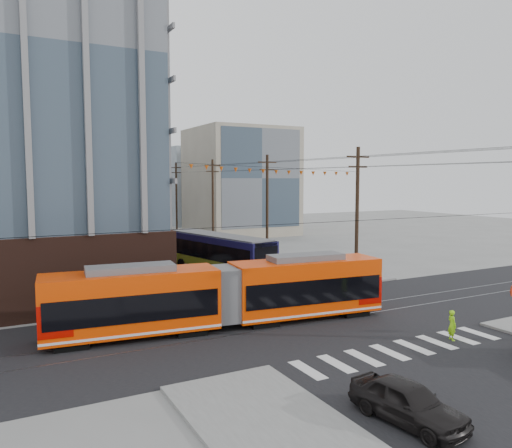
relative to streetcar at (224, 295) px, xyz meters
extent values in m
plane|color=slate|center=(6.20, -4.59, -1.88)|extent=(160.00, 160.00, 0.00)
cube|color=gray|center=(22.20, 43.41, 6.12)|extent=(14.00, 14.00, 16.00)
cube|color=gray|center=(-7.80, 67.41, 8.12)|extent=(16.00, 18.00, 20.00)
cube|color=#8C99A5|center=(24.20, 63.41, 5.12)|extent=(16.00, 16.00, 14.00)
cylinder|color=black|center=(14.70, 51.41, 3.62)|extent=(0.30, 0.30, 11.00)
imported|color=black|center=(1.02, -13.18, -1.14)|extent=(2.35, 4.55, 1.48)
imported|color=#A6ACBB|center=(1.26, 7.11, -1.18)|extent=(1.99, 4.37, 1.39)
imported|color=silver|center=(1.08, 15.72, -1.19)|extent=(3.69, 5.14, 1.38)
imported|color=#3F404A|center=(0.33, 21.38, -1.28)|extent=(2.31, 4.43, 1.19)
imported|color=#95EF15|center=(9.60, -7.68, -1.08)|extent=(0.53, 0.67, 1.60)
cube|color=gray|center=(14.50, 8.15, -1.52)|extent=(1.49, 3.63, 0.71)
camera|label=1|loc=(-11.41, -25.44, 6.58)|focal=35.00mm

